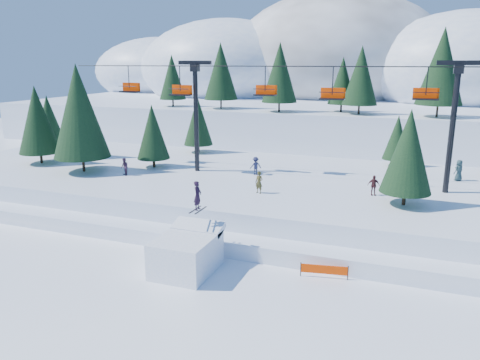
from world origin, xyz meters
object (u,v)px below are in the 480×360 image
(jump_kicker, at_px, (187,252))
(banner_near, at_px, (324,270))
(banner_far, at_px, (416,272))
(chairlift, at_px, (308,102))

(jump_kicker, distance_m, banner_near, 8.44)
(jump_kicker, distance_m, banner_far, 13.84)
(jump_kicker, height_order, banner_near, jump_kicker)
(banner_near, height_order, banner_far, same)
(banner_near, relative_size, banner_far, 0.99)
(chairlift, height_order, banner_far, chairlift)
(jump_kicker, bearing_deg, banner_far, 15.01)
(banner_near, distance_m, banner_far, 5.42)
(chairlift, xyz_separation_m, banner_near, (4.28, -13.63, -8.78))
(banner_near, bearing_deg, chairlift, 107.41)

